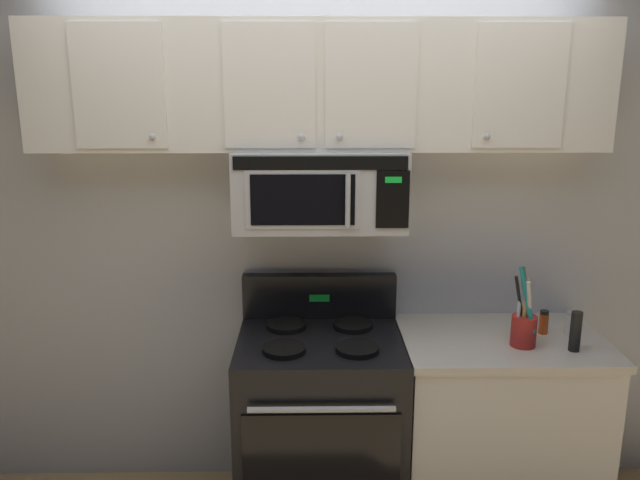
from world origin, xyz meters
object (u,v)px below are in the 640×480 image
at_px(salt_shaker, 569,324).
at_px(pepper_mill, 575,331).
at_px(utensil_crock_red, 524,324).
at_px(spice_jar, 544,322).
at_px(stove_range, 320,423).
at_px(over_range_microwave, 320,189).

bearing_deg(salt_shaker, pepper_mill, -105.02).
relative_size(utensil_crock_red, spice_jar, 3.24).
xyz_separation_m(utensil_crock_red, spice_jar, (0.14, 0.14, -0.05)).
distance_m(stove_range, spice_jar, 1.15).
bearing_deg(stove_range, pepper_mill, -7.72).
xyz_separation_m(stove_range, over_range_microwave, (-0.00, 0.12, 1.11)).
xyz_separation_m(over_range_microwave, salt_shaker, (1.15, -0.10, -0.62)).
bearing_deg(spice_jar, stove_range, -177.40).
relative_size(utensil_crock_red, pepper_mill, 2.03).
height_order(salt_shaker, pepper_mill, pepper_mill).
distance_m(salt_shaker, spice_jar, 0.11).
distance_m(utensil_crock_red, spice_jar, 0.20).
bearing_deg(spice_jar, pepper_mill, -72.01).
xyz_separation_m(utensil_crock_red, pepper_mill, (0.21, -0.06, -0.01)).
bearing_deg(stove_range, utensil_crock_red, -5.87).
height_order(over_range_microwave, utensil_crock_red, over_range_microwave).
xyz_separation_m(utensil_crock_red, salt_shaker, (0.25, 0.11, -0.04)).
bearing_deg(over_range_microwave, pepper_mill, -13.53).
bearing_deg(utensil_crock_red, stove_range, 174.13).
height_order(stove_range, pepper_mill, stove_range).
height_order(over_range_microwave, spice_jar, over_range_microwave).
bearing_deg(spice_jar, over_range_microwave, 176.21).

